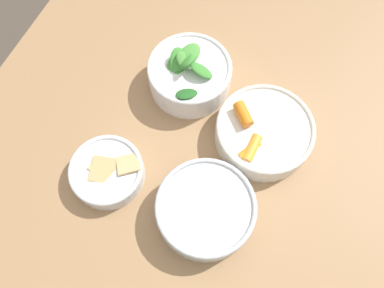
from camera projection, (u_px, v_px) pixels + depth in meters
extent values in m
plane|color=#4C4238|center=(198.00, 218.00, 1.45)|extent=(10.00, 10.00, 0.00)
cube|color=#99724C|center=(204.00, 148.00, 0.77)|extent=(1.34, 0.98, 0.03)
cube|color=olive|center=(157.00, 4.00, 1.40)|extent=(0.06, 0.06, 0.72)
cylinder|color=silver|center=(264.00, 133.00, 0.74)|extent=(0.19, 0.19, 0.05)
torus|color=silver|center=(266.00, 128.00, 0.72)|extent=(0.19, 0.19, 0.01)
cylinder|color=orange|center=(252.00, 149.00, 0.71)|extent=(0.06, 0.03, 0.02)
cylinder|color=orange|center=(249.00, 151.00, 0.71)|extent=(0.05, 0.04, 0.02)
cylinder|color=orange|center=(248.00, 141.00, 0.72)|extent=(0.05, 0.06, 0.02)
cylinder|color=orange|center=(243.00, 114.00, 0.72)|extent=(0.05, 0.05, 0.02)
cylinder|color=white|center=(190.00, 76.00, 0.79)|extent=(0.17, 0.17, 0.06)
torus|color=white|center=(190.00, 67.00, 0.76)|extent=(0.17, 0.17, 0.01)
ellipsoid|color=#4C933D|center=(189.00, 55.00, 0.75)|extent=(0.07, 0.05, 0.02)
ellipsoid|color=#3D8433|center=(186.00, 61.00, 0.74)|extent=(0.06, 0.05, 0.05)
ellipsoid|color=#4C933D|center=(183.00, 60.00, 0.74)|extent=(0.04, 0.05, 0.02)
ellipsoid|color=#235B23|center=(188.00, 92.00, 0.74)|extent=(0.07, 0.06, 0.04)
ellipsoid|color=#3D8433|center=(201.00, 71.00, 0.74)|extent=(0.04, 0.05, 0.04)
ellipsoid|color=#3D8433|center=(179.00, 62.00, 0.75)|extent=(0.06, 0.06, 0.04)
ellipsoid|color=#3D8433|center=(179.00, 62.00, 0.75)|extent=(0.07, 0.06, 0.05)
cylinder|color=silver|center=(205.00, 210.00, 0.68)|extent=(0.18, 0.18, 0.05)
torus|color=silver|center=(206.00, 206.00, 0.66)|extent=(0.18, 0.18, 0.01)
cylinder|color=#936042|center=(205.00, 211.00, 0.69)|extent=(0.17, 0.17, 0.03)
ellipsoid|color=#8E5B3D|center=(210.00, 208.00, 0.67)|extent=(0.01, 0.01, 0.01)
ellipsoid|color=#A36B4C|center=(205.00, 199.00, 0.68)|extent=(0.01, 0.01, 0.01)
ellipsoid|color=#A36B4C|center=(197.00, 187.00, 0.68)|extent=(0.01, 0.01, 0.01)
ellipsoid|color=#A36B4C|center=(205.00, 230.00, 0.65)|extent=(0.01, 0.01, 0.01)
ellipsoid|color=#A36B4C|center=(179.00, 240.00, 0.65)|extent=(0.01, 0.01, 0.01)
ellipsoid|color=#A36B4C|center=(238.00, 183.00, 0.69)|extent=(0.01, 0.01, 0.01)
ellipsoid|color=#A36B4C|center=(213.00, 214.00, 0.67)|extent=(0.01, 0.01, 0.01)
ellipsoid|color=#A36B4C|center=(234.00, 234.00, 0.65)|extent=(0.01, 0.01, 0.01)
ellipsoid|color=#A36B4C|center=(178.00, 189.00, 0.69)|extent=(0.01, 0.01, 0.01)
ellipsoid|color=#AD7551|center=(223.00, 243.00, 0.65)|extent=(0.01, 0.01, 0.01)
ellipsoid|color=#AD7551|center=(215.00, 249.00, 0.64)|extent=(0.01, 0.01, 0.01)
ellipsoid|color=#A36B4C|center=(233.00, 183.00, 0.69)|extent=(0.01, 0.01, 0.01)
cylinder|color=tan|center=(239.00, 231.00, 0.65)|extent=(0.03, 0.03, 0.01)
cylinder|color=#E0A88E|center=(174.00, 227.00, 0.65)|extent=(0.03, 0.03, 0.01)
cylinder|color=beige|center=(226.00, 236.00, 0.64)|extent=(0.03, 0.03, 0.01)
cylinder|color=silver|center=(108.00, 172.00, 0.72)|extent=(0.14, 0.14, 0.04)
torus|color=silver|center=(106.00, 169.00, 0.70)|extent=(0.14, 0.14, 0.01)
cube|color=tan|center=(128.00, 162.00, 0.72)|extent=(0.06, 0.05, 0.01)
cube|color=tan|center=(105.00, 168.00, 0.71)|extent=(0.05, 0.06, 0.02)
cube|color=tan|center=(127.00, 162.00, 0.71)|extent=(0.06, 0.06, 0.01)
cube|color=tan|center=(106.00, 170.00, 0.70)|extent=(0.06, 0.07, 0.01)
cube|color=tan|center=(128.00, 164.00, 0.70)|extent=(0.06, 0.06, 0.01)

